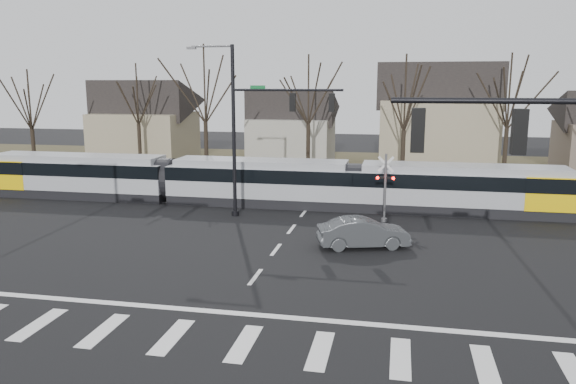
# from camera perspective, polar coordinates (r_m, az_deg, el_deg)

# --- Properties ---
(ground) EXTENTS (140.00, 140.00, 0.00)m
(ground) POSITION_cam_1_polar(r_m,az_deg,el_deg) (22.03, -4.67, -10.32)
(ground) COLOR black
(grass_verge) EXTENTS (140.00, 28.00, 0.01)m
(grass_verge) POSITION_cam_1_polar(r_m,az_deg,el_deg) (52.64, 4.92, 2.25)
(grass_verge) COLOR #38331E
(grass_verge) RESTS_ON ground
(crosswalk) EXTENTS (27.00, 2.60, 0.01)m
(crosswalk) POSITION_cam_1_polar(r_m,az_deg,el_deg) (18.54, -8.17, -14.66)
(crosswalk) COLOR silver
(crosswalk) RESTS_ON ground
(stop_line) EXTENTS (28.00, 0.35, 0.01)m
(stop_line) POSITION_cam_1_polar(r_m,az_deg,el_deg) (20.44, -6.08, -12.08)
(stop_line) COLOR silver
(stop_line) RESTS_ON ground
(lane_dashes) EXTENTS (0.18, 30.00, 0.01)m
(lane_dashes) POSITION_cam_1_polar(r_m,az_deg,el_deg) (37.04, 2.12, -1.45)
(lane_dashes) COLOR silver
(lane_dashes) RESTS_ON ground
(rail_pair) EXTENTS (90.00, 1.52, 0.06)m
(rail_pair) POSITION_cam_1_polar(r_m,az_deg,el_deg) (36.84, 2.07, -1.48)
(rail_pair) COLOR #59595E
(rail_pair) RESTS_ON ground
(tram) EXTENTS (39.70, 2.95, 3.01)m
(tram) POSITION_cam_1_polar(r_m,az_deg,el_deg) (37.41, -3.02, 1.21)
(tram) COLOR gray
(tram) RESTS_ON ground
(sedan) EXTENTS (4.03, 5.34, 1.48)m
(sedan) POSITION_cam_1_polar(r_m,az_deg,el_deg) (27.98, 7.66, -4.13)
(sedan) COLOR #3D4043
(sedan) RESTS_ON ground
(signal_pole_far) EXTENTS (9.28, 0.44, 10.20)m
(signal_pole_far) POSITION_cam_1_polar(r_m,az_deg,el_deg) (33.30, -2.90, 7.04)
(signal_pole_far) COLOR black
(signal_pole_far) RESTS_ON ground
(rail_crossing_signal) EXTENTS (1.08, 0.36, 4.00)m
(rail_crossing_signal) POSITION_cam_1_polar(r_m,az_deg,el_deg) (33.08, 9.83, 0.20)
(rail_crossing_signal) COLOR #59595B
(rail_crossing_signal) RESTS_ON ground
(tree_row) EXTENTS (59.20, 7.20, 10.00)m
(tree_row) POSITION_cam_1_polar(r_m,az_deg,el_deg) (45.96, 6.67, 7.21)
(tree_row) COLOR black
(tree_row) RESTS_ON ground
(house_a) EXTENTS (9.72, 8.64, 8.60)m
(house_a) POSITION_cam_1_polar(r_m,az_deg,el_deg) (59.66, -14.39, 7.28)
(house_a) COLOR gray
(house_a) RESTS_ON ground
(house_b) EXTENTS (8.64, 7.56, 7.65)m
(house_b) POSITION_cam_1_polar(r_m,az_deg,el_deg) (56.88, 0.40, 6.96)
(house_b) COLOR gray
(house_b) RESTS_ON ground
(house_c) EXTENTS (10.80, 8.64, 10.10)m
(house_c) POSITION_cam_1_polar(r_m,az_deg,el_deg) (52.88, 14.96, 7.65)
(house_c) COLOR gray
(house_c) RESTS_ON ground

